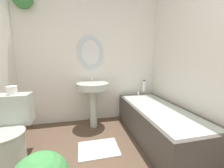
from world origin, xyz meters
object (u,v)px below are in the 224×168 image
(toilet_paper_roll, at_px, (12,90))
(pedestal_sink, at_px, (93,92))
(bathtub, at_px, (158,122))
(shampoo_bottle, at_px, (144,86))
(toilet, at_px, (10,136))

(toilet_paper_roll, bearing_deg, pedestal_sink, 26.62)
(bathtub, bearing_deg, pedestal_sink, 148.23)
(shampoo_bottle, distance_m, toilet_paper_roll, 2.18)
(pedestal_sink, relative_size, bathtub, 0.54)
(pedestal_sink, distance_m, bathtub, 1.16)
(toilet, height_order, toilet_paper_roll, toilet_paper_roll)
(toilet, relative_size, shampoo_bottle, 3.41)
(toilet, xyz_separation_m, pedestal_sink, (1.01, 0.69, 0.29))
(pedestal_sink, xyz_separation_m, toilet_paper_roll, (-1.01, -0.50, 0.19))
(toilet_paper_roll, bearing_deg, shampoo_bottle, 18.65)
(toilet, bearing_deg, pedestal_sink, 34.62)
(shampoo_bottle, bearing_deg, bathtub, -99.54)
(pedestal_sink, relative_size, toilet_paper_roll, 8.20)
(bathtub, distance_m, toilet_paper_roll, 2.02)
(toilet, bearing_deg, toilet_paper_roll, 90.00)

